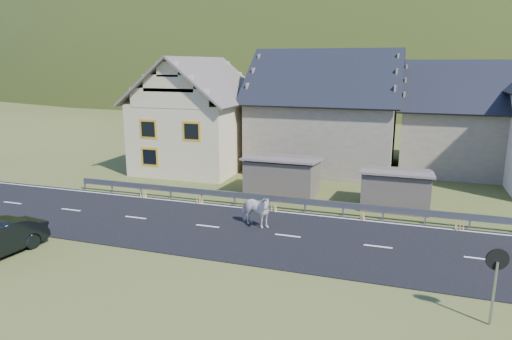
% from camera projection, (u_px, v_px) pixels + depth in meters
% --- Properties ---
extents(ground, '(160.00, 160.00, 0.00)m').
position_uv_depth(ground, '(288.00, 237.00, 20.83)').
color(ground, '#3C4A1B').
rests_on(ground, ground).
extents(road, '(60.00, 7.00, 0.04)m').
position_uv_depth(road, '(288.00, 236.00, 20.83)').
color(road, black).
rests_on(road, ground).
extents(lane_markings, '(60.00, 6.60, 0.01)m').
position_uv_depth(lane_markings, '(288.00, 236.00, 20.82)').
color(lane_markings, silver).
rests_on(lane_markings, road).
extents(guardrail, '(28.10, 0.09, 0.75)m').
position_uv_depth(guardrail, '(305.00, 202.00, 24.10)').
color(guardrail, '#93969B').
rests_on(guardrail, ground).
extents(shed_left, '(4.30, 3.30, 2.40)m').
position_uv_depth(shed_left, '(283.00, 177.00, 27.19)').
color(shed_left, brown).
rests_on(shed_left, ground).
extents(shed_right, '(3.80, 2.90, 2.20)m').
position_uv_depth(shed_right, '(396.00, 190.00, 24.78)').
color(shed_right, brown).
rests_on(shed_right, ground).
extents(house_cream, '(7.80, 9.80, 8.30)m').
position_uv_depth(house_cream, '(198.00, 109.00, 33.96)').
color(house_cream, beige).
rests_on(house_cream, ground).
extents(house_stone_a, '(10.80, 9.80, 8.90)m').
position_uv_depth(house_stone_a, '(326.00, 105.00, 33.93)').
color(house_stone_a, gray).
rests_on(house_stone_a, ground).
extents(house_stone_b, '(9.80, 8.80, 8.10)m').
position_uv_depth(house_stone_b, '(468.00, 112.00, 32.83)').
color(house_stone_b, gray).
rests_on(house_stone_b, ground).
extents(mountain, '(440.00, 280.00, 260.00)m').
position_uv_depth(mountain, '(405.00, 130.00, 190.30)').
color(mountain, '#2C3E11').
rests_on(mountain, ground).
extents(conifer_patch, '(76.00, 50.00, 28.00)m').
position_uv_depth(conifer_patch, '(202.00, 68.00, 137.85)').
color(conifer_patch, black).
rests_on(conifer_patch, ground).
extents(horse, '(1.48, 2.11, 1.62)m').
position_uv_depth(horse, '(255.00, 210.00, 21.83)').
color(horse, white).
rests_on(horse, road).
extents(traffic_mirror, '(0.67, 0.25, 2.44)m').
position_uv_depth(traffic_mirror, '(496.00, 269.00, 13.49)').
color(traffic_mirror, '#93969B').
rests_on(traffic_mirror, ground).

